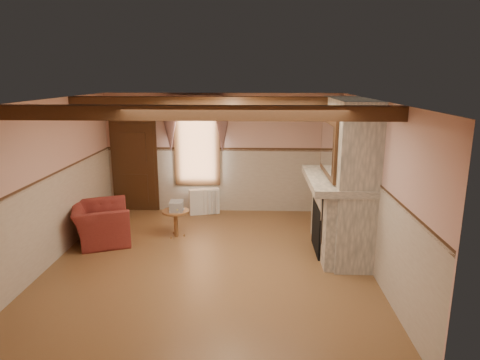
{
  "coord_description": "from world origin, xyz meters",
  "views": [
    {
      "loc": [
        0.8,
        -6.91,
        3.18
      ],
      "look_at": [
        0.5,
        0.8,
        1.29
      ],
      "focal_mm": 32.0,
      "sensor_mm": 36.0,
      "label": 1
    }
  ],
  "objects_px": {
    "bowl": "(336,173)",
    "armchair": "(101,223)",
    "radiator": "(204,201)",
    "side_table": "(176,223)",
    "oil_lamp": "(334,166)",
    "mantel_clock": "(330,162)"
  },
  "relations": [
    {
      "from": "radiator",
      "to": "oil_lamp",
      "type": "bearing_deg",
      "value": -50.14
    },
    {
      "from": "side_table",
      "to": "mantel_clock",
      "type": "distance_m",
      "value": 3.31
    },
    {
      "from": "oil_lamp",
      "to": "radiator",
      "type": "bearing_deg",
      "value": 146.11
    },
    {
      "from": "side_table",
      "to": "radiator",
      "type": "relative_size",
      "value": 0.79
    },
    {
      "from": "radiator",
      "to": "bowl",
      "type": "bearing_deg",
      "value": -53.03
    },
    {
      "from": "radiator",
      "to": "oil_lamp",
      "type": "relative_size",
      "value": 2.5
    },
    {
      "from": "armchair",
      "to": "side_table",
      "type": "distance_m",
      "value": 1.44
    },
    {
      "from": "side_table",
      "to": "oil_lamp",
      "type": "relative_size",
      "value": 1.96
    },
    {
      "from": "mantel_clock",
      "to": "oil_lamp",
      "type": "xyz_separation_m",
      "value": [
        0.0,
        -0.5,
        0.04
      ]
    },
    {
      "from": "side_table",
      "to": "armchair",
      "type": "bearing_deg",
      "value": -166.06
    },
    {
      "from": "bowl",
      "to": "armchair",
      "type": "bearing_deg",
      "value": 177.85
    },
    {
      "from": "armchair",
      "to": "mantel_clock",
      "type": "distance_m",
      "value": 4.64
    },
    {
      "from": "side_table",
      "to": "bowl",
      "type": "distance_m",
      "value": 3.33
    },
    {
      "from": "side_table",
      "to": "bowl",
      "type": "xyz_separation_m",
      "value": [
        3.07,
        -0.51,
        1.18
      ]
    },
    {
      "from": "armchair",
      "to": "bowl",
      "type": "distance_m",
      "value": 4.6
    },
    {
      "from": "side_table",
      "to": "oil_lamp",
      "type": "xyz_separation_m",
      "value": [
        3.07,
        -0.31,
        1.29
      ]
    },
    {
      "from": "mantel_clock",
      "to": "oil_lamp",
      "type": "bearing_deg",
      "value": -90.0
    },
    {
      "from": "mantel_clock",
      "to": "bowl",
      "type": "bearing_deg",
      "value": -90.0
    },
    {
      "from": "armchair",
      "to": "side_table",
      "type": "xyz_separation_m",
      "value": [
        1.4,
        0.35,
        -0.1
      ]
    },
    {
      "from": "side_table",
      "to": "bowl",
      "type": "bearing_deg",
      "value": -9.52
    },
    {
      "from": "side_table",
      "to": "radiator",
      "type": "xyz_separation_m",
      "value": [
        0.4,
        1.48,
        0.02
      ]
    },
    {
      "from": "armchair",
      "to": "radiator",
      "type": "relative_size",
      "value": 1.67
    }
  ]
}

